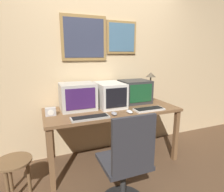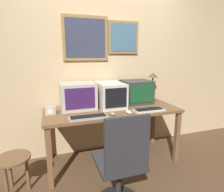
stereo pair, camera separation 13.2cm
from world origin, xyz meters
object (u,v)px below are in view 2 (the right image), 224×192
Objects in this scene: monitor_right at (136,92)px; desk_clock at (50,111)px; monitor_left at (78,96)px; mouse_far_corner at (129,112)px; keyboard_side at (149,110)px; office_chair at (121,169)px; mouse_near_keyboard at (113,114)px; side_stool at (14,165)px; monitor_center at (110,95)px; desk_lamp at (153,80)px; keyboard_main at (88,117)px.

monitor_right is 1.22m from desk_clock.
mouse_far_corner is at bearing -36.50° from monitor_left.
office_chair is at bearing -135.88° from keyboard_side.
office_chair is (0.23, -0.98, -0.50)m from monitor_left.
monitor_left is 0.45× the size of office_chair.
monitor_right is 0.69m from mouse_near_keyboard.
monitor_left is 1.05m from side_stool.
monitor_center is at bearing 76.29° from mouse_near_keyboard.
monitor_center is at bearing 107.08° from mouse_far_corner.
desk_clock is (-1.18, 0.24, 0.03)m from keyboard_side.
monitor_left reaches higher than side_stool.
side_stool is at bearing -162.47° from monitor_center.
side_stool is at bearing -147.45° from desk_clock.
desk_lamp is (1.51, 0.24, 0.27)m from desk_clock.
keyboard_side is 0.40× the size of office_chair.
office_chair is at bearing -71.44° from keyboard_main.
desk_lamp is (1.11, 0.51, 0.30)m from keyboard_main.
keyboard_main is 0.30m from mouse_near_keyboard.
desk_clock is at bearing 32.55° from side_stool.
monitor_right reaches higher than mouse_far_corner.
desk_lamp is (0.61, 0.49, 0.30)m from mouse_far_corner.
desk_clock is (-0.69, 0.26, 0.03)m from mouse_near_keyboard.
mouse_near_keyboard is at bearing -0.17° from side_stool.
desk_clock reaches higher than keyboard_side.
mouse_near_keyboard is at bearing 3.06° from keyboard_main.
keyboard_side reaches higher than side_stool.
office_chair reaches higher than keyboard_side.
keyboard_main is 0.49m from desk_clock.
keyboard_main is at bearing -34.75° from desk_clock.
desk_clock is (-0.35, -0.15, -0.12)m from monitor_left.
keyboard_main is at bearing -84.00° from monitor_left.
desk_lamp is (1.15, 0.08, 0.14)m from monitor_left.
monitor_left is 1.13× the size of keyboard_side.
desk_clock is at bearing 159.40° from mouse_near_keyboard.
mouse_near_keyboard is 1.19m from side_stool.
keyboard_side is 1.65m from side_stool.
office_chair is (-0.60, -0.58, -0.34)m from keyboard_side.
desk_clock is 0.12× the size of office_chair.
monitor_left is 0.93× the size of monitor_center.
desk_clock is 0.68m from side_stool.
monitor_center is 1.21× the size of keyboard_side.
monitor_center reaches higher than mouse_far_corner.
office_chair is at bearing -101.13° from mouse_near_keyboard.
monitor_left reaches higher than keyboard_side.
mouse_near_keyboard is (0.34, -0.41, -0.15)m from monitor_left.
office_chair is 1.14m from side_stool.
monitor_left is at bearing 129.51° from mouse_near_keyboard.
monitor_center is at bearing 45.53° from keyboard_main.
mouse_far_corner is 0.28× the size of desk_lamp.
desk_lamp reaches higher than keyboard_side.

